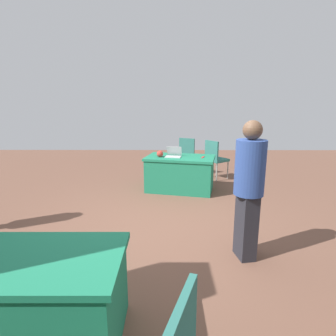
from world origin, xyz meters
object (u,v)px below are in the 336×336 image
at_px(person_attendee_standing, 249,185).
at_px(yarn_ball, 160,154).
at_px(scissors_red, 203,157).
at_px(table_foreground, 180,173).
at_px(table_mid_left, 7,301).
at_px(chair_tucked_left, 189,153).
at_px(laptop_silver, 173,155).
at_px(chair_tucked_right, 215,157).

distance_m(person_attendee_standing, yarn_ball, 2.84).
relative_size(person_attendee_standing, scissors_red, 9.10).
relative_size(table_foreground, yarn_ball, 11.53).
relative_size(table_mid_left, person_attendee_standing, 1.08).
xyz_separation_m(table_foreground, chair_tucked_left, (-0.28, -1.42, 0.18)).
distance_m(table_foreground, chair_tucked_left, 1.46).
xyz_separation_m(chair_tucked_left, scissors_red, (-0.19, 1.50, 0.19)).
height_order(table_foreground, laptop_silver, laptop_silver).
xyz_separation_m(chair_tucked_right, yarn_ball, (1.30, 0.95, 0.25)).
height_order(chair_tucked_right, scissors_red, chair_tucked_right).
height_order(table_foreground, yarn_ball, yarn_ball).
relative_size(table_foreground, person_attendee_standing, 0.95).
distance_m(table_foreground, yarn_ball, 0.60).
bearing_deg(table_foreground, chair_tucked_right, -134.38).
distance_m(table_foreground, table_mid_left, 4.17).
height_order(table_mid_left, chair_tucked_left, chair_tucked_left).
distance_m(table_mid_left, laptop_silver, 4.13).
bearing_deg(table_foreground, table_mid_left, 69.64).
height_order(table_mid_left, chair_tucked_right, chair_tucked_right).
bearing_deg(table_foreground, yarn_ball, 6.13).
bearing_deg(yarn_ball, person_attendee_standing, 112.87).
bearing_deg(table_mid_left, person_attendee_standing, -149.77).
bearing_deg(chair_tucked_left, table_foreground, -73.21).
distance_m(chair_tucked_right, laptop_silver, 1.39).
bearing_deg(person_attendee_standing, laptop_silver, 7.37).
bearing_deg(chair_tucked_right, table_foreground, -80.58).
bearing_deg(person_attendee_standing, yarn_ball, 13.01).
height_order(person_attendee_standing, yarn_ball, person_attendee_standing).
xyz_separation_m(table_foreground, person_attendee_standing, (-0.68, 2.66, 0.55)).
height_order(table_foreground, chair_tucked_left, chair_tucked_left).
relative_size(table_foreground, chair_tucked_right, 1.64).
xyz_separation_m(table_mid_left, laptop_silver, (-1.31, -3.90, 0.40)).
height_order(person_attendee_standing, scissors_red, person_attendee_standing).
relative_size(table_foreground, table_mid_left, 0.88).
bearing_deg(chair_tucked_right, chair_tucked_left, -166.96).
distance_m(person_attendee_standing, scissors_red, 2.60).
bearing_deg(yarn_ball, chair_tucked_right, -144.06).
xyz_separation_m(table_foreground, yarn_ball, (0.42, 0.05, 0.43)).
distance_m(table_mid_left, yarn_ball, 4.02).
bearing_deg(laptop_silver, chair_tucked_right, -127.72).
height_order(laptop_silver, yarn_ball, laptop_silver).
xyz_separation_m(table_foreground, scissors_red, (-0.47, 0.08, 0.37)).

